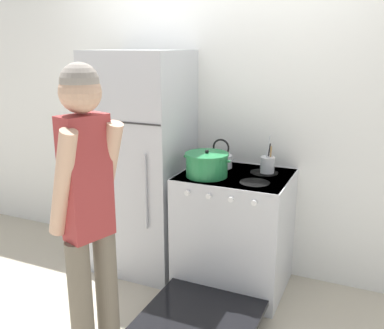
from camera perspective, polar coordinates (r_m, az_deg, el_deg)
name	(u,v)px	position (r m, az deg, el deg)	size (l,w,h in m)	color
ground_plane	(212,258)	(3.86, 2.71, -12.33)	(14.00, 14.00, 0.00)	#B2A893
wall_back	(216,114)	(3.48, 3.16, 6.80)	(10.00, 0.06, 2.55)	silver
refrigerator	(142,164)	(3.46, -6.65, 0.10)	(0.71, 0.66, 1.77)	#B7BABF
stove_range	(233,233)	(3.26, 5.43, -9.09)	(0.79, 1.37, 0.90)	silver
dutch_oven_pot	(207,165)	(3.05, 1.98, -0.01)	(0.35, 0.31, 0.20)	#237A42
tea_kettle	(221,159)	(3.29, 3.90, 0.74)	(0.22, 0.17, 0.22)	silver
utensil_jar	(267,164)	(3.20, 10.03, 0.04)	(0.10, 0.10, 0.28)	#B7BABF
person	(88,211)	(2.26, -13.65, -6.09)	(0.35, 0.41, 1.73)	#6B6051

